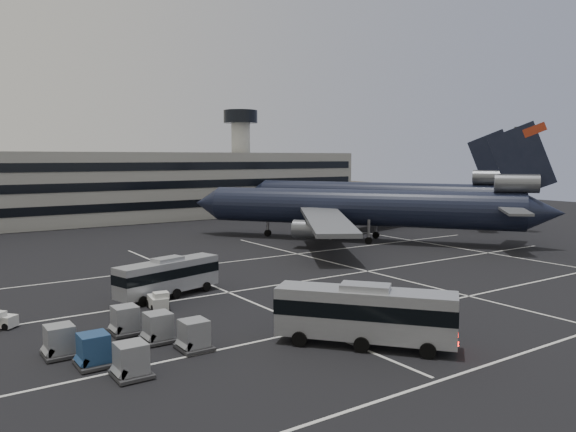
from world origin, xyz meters
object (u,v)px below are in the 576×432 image
object	(u,v)px
tug_a	(158,301)
uld_cluster	(128,338)
trijet_main	(363,207)
bus_far	(168,275)
bus_near	(365,312)

from	to	relation	value
tug_a	uld_cluster	xyz separation A→B (m)	(-5.65, -9.17, 0.31)
trijet_main	bus_far	bearing A→B (deg)	165.46
trijet_main	bus_near	bearing A→B (deg)	-168.87
bus_far	tug_a	world-z (taller)	bus_far
bus_near	bus_far	size ratio (longest dim) A/B	1.05
tug_a	uld_cluster	world-z (taller)	uld_cluster
tug_a	bus_far	bearing A→B (deg)	64.96
bus_far	bus_near	bearing A→B (deg)	-179.59
uld_cluster	bus_far	bearing A→B (deg)	57.84
uld_cluster	tug_a	bearing A→B (deg)	58.36
trijet_main	uld_cluster	world-z (taller)	trijet_main
trijet_main	bus_far	distance (m)	42.14
bus_near	uld_cluster	bearing A→B (deg)	110.85
bus_near	tug_a	world-z (taller)	bus_near
trijet_main	bus_far	size ratio (longest dim) A/B	4.53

